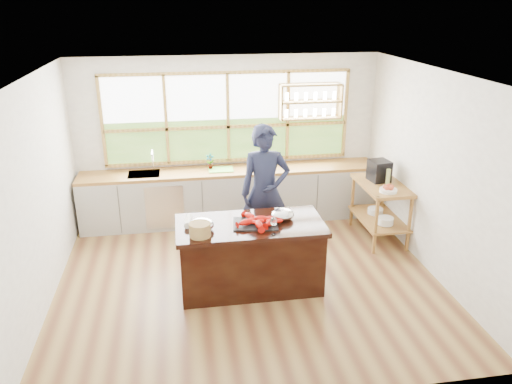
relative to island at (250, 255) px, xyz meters
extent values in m
plane|color=olive|center=(0.00, 0.20, -0.45)|extent=(5.00, 5.00, 0.00)
cube|color=white|center=(0.00, 2.45, 0.90)|extent=(5.00, 0.02, 2.70)
cube|color=white|center=(0.00, -2.05, 0.90)|extent=(5.00, 0.02, 2.70)
cube|color=white|center=(-2.50, 0.20, 0.90)|extent=(0.02, 4.50, 2.70)
cube|color=white|center=(2.50, 0.20, 0.90)|extent=(0.02, 4.50, 2.70)
cube|color=white|center=(0.00, 0.20, 2.25)|extent=(5.00, 4.50, 0.02)
cube|color=tan|center=(0.00, 2.42, 1.25)|extent=(4.05, 0.06, 1.50)
cube|color=white|center=(0.00, 2.44, 1.59)|extent=(3.98, 0.01, 0.75)
cube|color=#225317|center=(0.00, 2.44, 0.87)|extent=(3.98, 0.01, 0.70)
cube|color=tan|center=(1.35, 2.31, 1.77)|extent=(1.00, 0.28, 0.03)
cube|color=tan|center=(1.35, 2.31, 1.50)|extent=(1.00, 0.28, 0.03)
cube|color=tan|center=(1.35, 2.31, 1.22)|extent=(1.00, 0.28, 0.03)
cube|color=tan|center=(0.85, 2.31, 1.50)|extent=(0.03, 0.28, 0.55)
cube|color=tan|center=(1.85, 2.31, 1.50)|extent=(0.03, 0.28, 0.55)
cube|color=#AAA8A0|center=(0.00, 2.14, -0.03)|extent=(4.90, 0.62, 0.85)
cube|color=silver|center=(-1.10, 1.82, -0.02)|extent=(0.60, 0.01, 0.72)
cube|color=olive|center=(0.00, 2.14, 0.42)|extent=(4.90, 0.62, 0.05)
cube|color=silver|center=(-1.40, 2.14, 0.37)|extent=(0.50, 0.42, 0.16)
cube|color=olive|center=(2.45, 0.60, 0.00)|extent=(0.04, 0.04, 0.90)
cube|color=olive|center=(2.45, 1.60, 0.00)|extent=(0.04, 0.04, 0.90)
cube|color=olive|center=(1.93, 0.60, 0.00)|extent=(0.04, 0.04, 0.90)
cube|color=olive|center=(1.93, 1.60, 0.00)|extent=(0.04, 0.04, 0.90)
cube|color=olive|center=(2.19, 1.10, -0.13)|extent=(0.62, 1.10, 0.03)
cube|color=olive|center=(2.19, 1.10, 0.42)|extent=(0.62, 1.10, 0.05)
cylinder|color=white|center=(2.19, 0.85, -0.07)|extent=(0.24, 0.24, 0.11)
cylinder|color=white|center=(2.19, 1.25, -0.07)|extent=(0.24, 0.24, 0.09)
cube|color=black|center=(0.00, 0.00, -0.03)|extent=(1.77, 0.82, 0.84)
cube|color=black|center=(0.00, 0.00, 0.42)|extent=(1.85, 0.90, 0.06)
imported|color=#191D35|center=(0.35, 0.88, 0.51)|extent=(0.72, 0.49, 1.93)
imported|color=slate|center=(-0.33, 2.20, 0.58)|extent=(0.16, 0.13, 0.27)
cube|color=#68C545|center=(-0.16, 2.14, 0.45)|extent=(0.41, 0.31, 0.01)
cube|color=black|center=(2.19, 1.25, 0.61)|extent=(0.32, 0.34, 0.32)
cylinder|color=#A6B95D|center=(2.24, 1.02, 0.57)|extent=(0.07, 0.07, 0.25)
cylinder|color=white|center=(2.14, 0.76, 0.47)|extent=(0.25, 0.25, 0.05)
sphere|color=#B84425|center=(2.19, 0.76, 0.52)|extent=(0.07, 0.07, 0.07)
sphere|color=#B84425|center=(2.16, 0.80, 0.52)|extent=(0.07, 0.07, 0.07)
sphere|color=#B84425|center=(2.10, 0.79, 0.52)|extent=(0.07, 0.07, 0.07)
sphere|color=#B84425|center=(2.10, 0.73, 0.52)|extent=(0.07, 0.07, 0.07)
sphere|color=#B84425|center=(2.16, 0.71, 0.52)|extent=(0.07, 0.07, 0.07)
cube|color=black|center=(0.06, -0.04, 0.45)|extent=(0.60, 0.47, 0.02)
ellipsoid|color=red|center=(-0.06, -0.09, 0.50)|extent=(0.23, 0.15, 0.08)
ellipsoid|color=red|center=(0.14, -0.02, 0.50)|extent=(0.23, 0.14, 0.08)
ellipsoid|color=red|center=(0.24, -0.14, 0.50)|extent=(0.21, 0.21, 0.08)
ellipsoid|color=red|center=(0.01, 0.08, 0.50)|extent=(0.18, 0.23, 0.08)
ellipsoid|color=red|center=(0.08, -0.18, 0.50)|extent=(0.11, 0.22, 0.08)
ellipsoid|color=silver|center=(-0.61, -0.08, 0.51)|extent=(0.31, 0.31, 0.15)
ellipsoid|color=silver|center=(0.43, 0.08, 0.51)|extent=(0.29, 0.29, 0.14)
cylinder|color=white|center=(0.23, -0.35, 0.45)|extent=(0.06, 0.06, 0.01)
cylinder|color=white|center=(0.23, -0.35, 0.52)|extent=(0.01, 0.01, 0.13)
ellipsoid|color=white|center=(0.23, -0.35, 0.62)|extent=(0.08, 0.08, 0.10)
cylinder|color=#A3814C|center=(-0.64, -0.25, 0.53)|extent=(0.26, 0.26, 0.16)
cylinder|color=white|center=(-0.76, 0.12, 0.49)|extent=(0.12, 0.31, 0.08)
camera|label=1|loc=(-0.83, -5.60, 3.07)|focal=35.00mm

